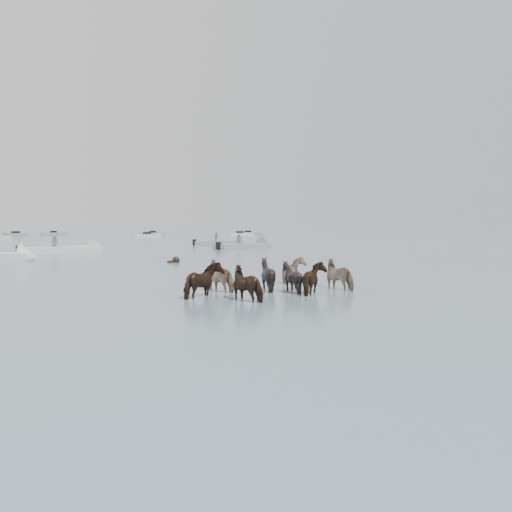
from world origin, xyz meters
TOP-DOWN VIEW (x-y plane):
  - ground at (0.00, 0.00)m, footprint 400.00×400.00m
  - pony_herd at (0.73, 0.38)m, footprint 6.42×4.16m
  - swimming_pony at (4.44, 13.88)m, footprint 0.72×0.44m
  - motorboat_c at (3.07, 27.77)m, footprint 6.78×2.60m
  - motorboat_d at (17.70, 24.90)m, footprint 6.09×2.21m
  - motorboat_e at (19.84, 31.52)m, footprint 5.76×3.62m

SIDE VIEW (x-z plane):
  - ground at x=0.00m, z-range 0.00..0.00m
  - swimming_pony at x=4.44m, z-range -0.12..0.32m
  - motorboat_c at x=3.07m, z-range -0.74..1.18m
  - motorboat_d at x=17.70m, z-range -0.74..1.18m
  - motorboat_e at x=19.84m, z-range -0.73..1.19m
  - pony_herd at x=0.73m, z-range -0.25..1.04m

